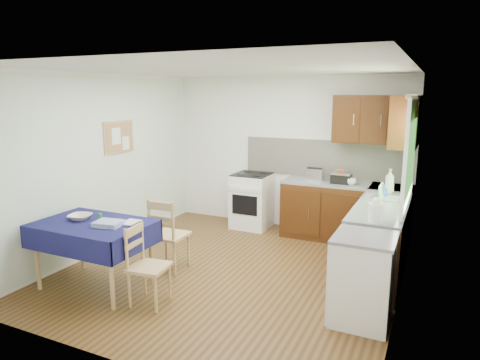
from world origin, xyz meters
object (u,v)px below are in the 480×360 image
at_px(chair_far, 167,233).
at_px(toaster, 314,174).
at_px(kettle, 376,211).
at_px(dining_table, 93,231).
at_px(sandwich_press, 341,178).
at_px(chair_near, 145,263).
at_px(dish_rack, 382,197).

relative_size(chair_far, toaster, 3.52).
relative_size(chair_far, kettle, 3.49).
height_order(dining_table, sandwich_press, sandwich_press).
distance_m(chair_near, kettle, 2.49).
xyz_separation_m(chair_far, toaster, (1.31, 2.09, 0.49)).
distance_m(toaster, dish_rack, 1.35).
bearing_deg(toaster, chair_near, -127.44).
xyz_separation_m(chair_far, sandwich_press, (1.72, 2.07, 0.48)).
bearing_deg(chair_far, dining_table, 55.09).
xyz_separation_m(chair_far, kettle, (2.47, 0.22, 0.52)).
xyz_separation_m(chair_far, dish_rack, (2.40, 1.31, 0.42)).
bearing_deg(sandwich_press, chair_far, -135.62).
bearing_deg(chair_far, toaster, -123.79).
height_order(dish_rack, kettle, kettle).
bearing_deg(kettle, sandwich_press, 112.16).
distance_m(dining_table, chair_near, 0.81).
bearing_deg(dish_rack, sandwich_press, 121.56).
bearing_deg(sandwich_press, chair_near, -122.37).
bearing_deg(kettle, toaster, 122.10).
xyz_separation_m(sandwich_press, kettle, (0.75, -1.85, 0.04)).
distance_m(dining_table, sandwich_press, 3.60).
distance_m(chair_far, dish_rack, 2.76).
bearing_deg(chair_far, dish_rack, -153.19).
height_order(chair_far, dish_rack, dish_rack).
bearing_deg(kettle, chair_near, -154.59).
height_order(dining_table, kettle, kettle).
relative_size(dish_rack, kettle, 1.51).
xyz_separation_m(dining_table, sandwich_press, (2.21, 2.82, 0.30)).
xyz_separation_m(chair_far, chair_near, (0.28, -0.82, -0.04)).
height_order(chair_far, kettle, kettle).
relative_size(toaster, dish_rack, 0.66).
bearing_deg(toaster, kettle, -75.90).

